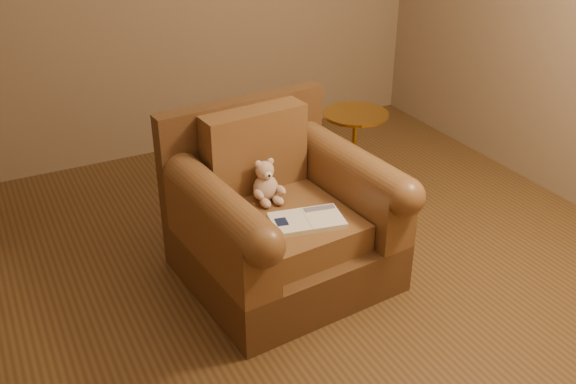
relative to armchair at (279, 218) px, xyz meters
name	(u,v)px	position (x,y,z in m)	size (l,w,h in m)	color
floor	(305,278)	(0.10, -0.12, -0.35)	(4.00, 4.00, 0.00)	brown
armchair	(279,218)	(0.00, 0.00, 0.00)	(1.08, 1.04, 0.90)	#50331A
teddy_bear	(266,185)	(-0.03, 0.08, 0.17)	(0.17, 0.19, 0.23)	#C9A48C
guidebook	(307,221)	(0.04, -0.23, 0.10)	(0.40, 0.29, 0.03)	beige
side_table	(354,152)	(0.85, 0.58, -0.03)	(0.43, 0.43, 0.60)	gold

